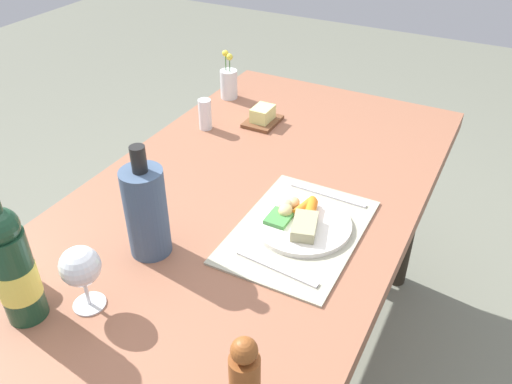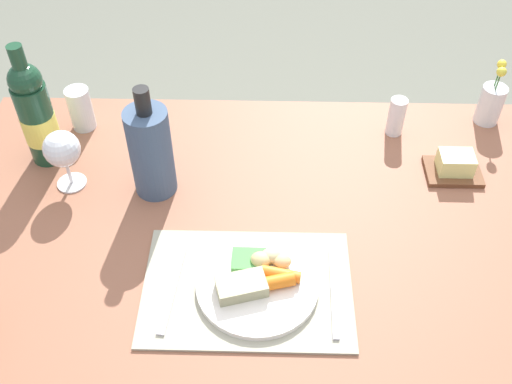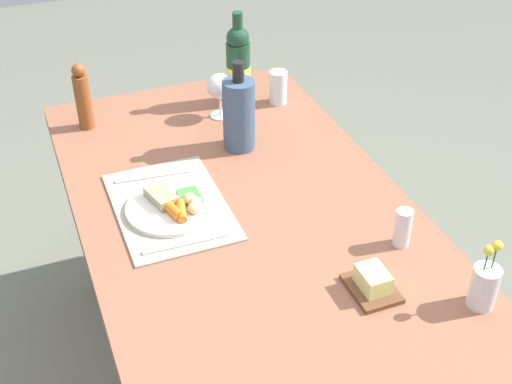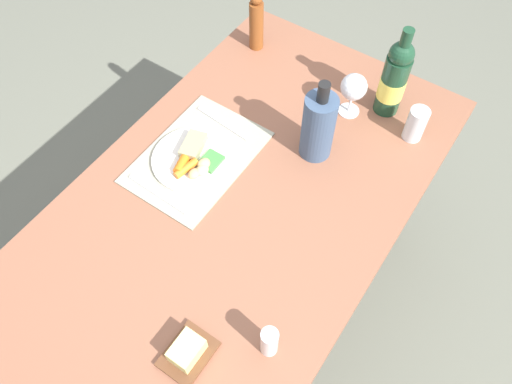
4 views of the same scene
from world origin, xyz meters
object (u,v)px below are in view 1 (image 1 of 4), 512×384
knife (328,195)px  salt_shaker (205,114)px  flower_vase (229,82)px  water_tumbler (6,260)px  cooler_bottle (146,211)px  dining_table (250,221)px  wine_bottle (12,266)px  dinner_plate (301,221)px  fork (277,268)px  butter_dish (263,117)px  wine_glass (80,268)px

knife → salt_shaker: 0.54m
flower_vase → water_tumbler: 1.04m
salt_shaker → cooler_bottle: 0.62m
dining_table → cooler_bottle: bearing=163.2°
salt_shaker → cooler_bottle: bearing=-159.7°
dining_table → wine_bottle: size_ratio=5.02×
flower_vase → salt_shaker: flower_vase is taller
dinner_plate → fork: 0.17m
knife → water_tumbler: 0.80m
butter_dish → fork: bearing=-150.4°
salt_shaker → cooler_bottle: (-0.58, -0.21, 0.06)m
butter_dish → dining_table: bearing=-157.8°
fork → wine_glass: 0.42m
fork → butter_dish: (0.63, 0.36, 0.01)m
butter_dish → salt_shaker: bearing=128.7°
flower_vase → wine_bottle: 1.12m
wine_glass → cooler_bottle: bearing=-2.5°
knife → water_tumbler: water_tumbler is taller
fork → butter_dish: butter_dish is taller
flower_vase → wine_glass: bearing=-165.8°
dinner_plate → cooler_bottle: 0.38m
flower_vase → butter_dish: flower_vase is taller
dinner_plate → knife: size_ratio=1.14×
fork → wine_glass: bearing=137.5°
dinner_plate → cooler_bottle: (-0.24, 0.28, 0.09)m
dinner_plate → knife: 0.15m
water_tumbler → cooler_bottle: 0.32m
water_tumbler → fork: bearing=-60.5°
dinner_plate → fork: bearing=-174.5°
salt_shaker → dining_table: bearing=-131.0°
knife → flower_vase: 0.71m
knife → salt_shaker: bearing=71.4°
dinner_plate → salt_shaker: salt_shaker is taller
butter_dish → wine_bottle: wine_bottle is taller
wine_glass → water_tumbler: bearing=94.6°
knife → salt_shaker: size_ratio=2.10×
water_tumbler → dinner_plate: bearing=-47.1°
salt_shaker → wine_glass: size_ratio=0.68×
wine_glass → butter_dish: 0.90m
cooler_bottle → dinner_plate: bearing=-48.7°
wine_bottle → water_tumbler: bearing=63.2°
fork → cooler_bottle: cooler_bottle is taller
dinner_plate → butter_dish: butter_dish is taller
salt_shaker → knife: bearing=-110.3°
knife → cooler_bottle: bearing=145.3°
flower_vase → cooler_bottle: cooler_bottle is taller
wine_bottle → flower_vase: bearing=8.6°
dinner_plate → dining_table: bearing=69.2°
dinner_plate → salt_shaker: size_ratio=2.39×
fork → knife: 0.32m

